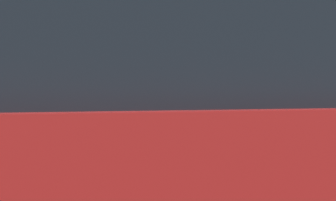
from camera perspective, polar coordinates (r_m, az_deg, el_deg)
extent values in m
cylinder|color=slate|center=(4.47, -2.68, -5.82)|extent=(0.07, 0.07, 0.97)
cylinder|color=#939699|center=(4.43, -2.69, 2.11)|extent=(0.18, 0.18, 0.26)
sphere|color=silver|center=(4.44, -2.69, 4.22)|extent=(0.18, 0.18, 0.18)
cube|color=black|center=(4.34, -2.31, 2.90)|extent=(0.10, 0.01, 0.07)
cube|color=green|center=(4.34, -2.30, 1.51)|extent=(0.11, 0.01, 0.09)
cylinder|color=brown|center=(4.74, 5.77, -5.98)|extent=(0.15, 0.15, 0.88)
cylinder|color=brown|center=(4.64, 3.62, -6.13)|extent=(0.15, 0.15, 0.88)
cube|color=gray|center=(4.65, 4.72, 3.37)|extent=(0.47, 0.26, 0.66)
sphere|color=tan|center=(4.69, 4.73, 8.85)|extent=(0.24, 0.24, 0.24)
cylinder|color=gray|center=(4.79, 7.59, 3.52)|extent=(0.09, 0.09, 0.62)
cylinder|color=gray|center=(4.39, 2.59, 4.78)|extent=(0.13, 0.43, 0.56)
cube|color=maroon|center=(2.56, -9.78, -9.32)|extent=(4.53, 1.88, 0.80)
cube|color=black|center=(2.53, -8.72, 6.94)|extent=(2.13, 1.63, 0.64)
cylinder|color=black|center=(6.90, -9.89, 0.72)|extent=(24.00, 0.06, 0.06)
cylinder|color=black|center=(6.92, -9.87, -2.89)|extent=(24.00, 0.05, 0.05)
cylinder|color=black|center=(6.92, -9.87, -3.29)|extent=(0.06, 0.06, 0.97)
cylinder|color=black|center=(7.68, 8.10, -2.82)|extent=(0.06, 0.06, 0.97)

